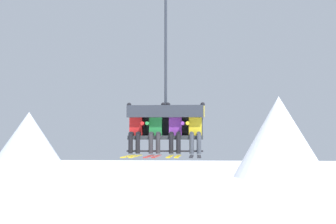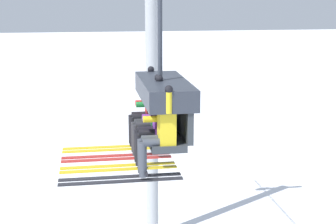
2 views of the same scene
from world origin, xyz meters
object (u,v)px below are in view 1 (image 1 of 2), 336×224
(chairlift_chair, at_px, (166,116))
(skier_yellow, at_px, (195,128))
(skier_red, at_px, (135,128))
(skier_purple, at_px, (175,128))
(skier_green, at_px, (155,128))

(chairlift_chair, height_order, skier_yellow, chairlift_chair)
(skier_red, xyz_separation_m, skier_purple, (0.99, 0.00, 0.00))
(chairlift_chair, height_order, skier_green, chairlift_chair)
(skier_green, relative_size, skier_yellow, 1.00)
(skier_green, bearing_deg, skier_yellow, 0.00)
(chairlift_chair, distance_m, skier_yellow, 0.84)
(skier_green, height_order, skier_yellow, same)
(chairlift_chair, xyz_separation_m, skier_red, (-0.75, -0.21, -0.32))
(chairlift_chair, xyz_separation_m, skier_yellow, (0.75, -0.21, -0.32))
(skier_red, relative_size, skier_purple, 1.00)
(chairlift_chair, relative_size, skier_green, 2.43)
(skier_green, relative_size, skier_purple, 1.00)
(skier_red, xyz_separation_m, skier_yellow, (1.49, 0.00, 0.00))
(skier_red, xyz_separation_m, skier_green, (0.50, 0.00, 0.00))
(chairlift_chair, relative_size, skier_yellow, 2.43)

